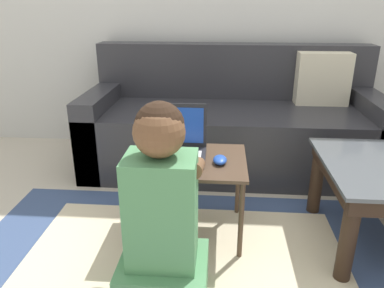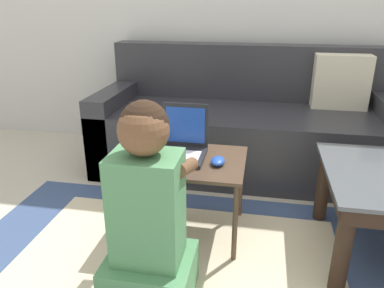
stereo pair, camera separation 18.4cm
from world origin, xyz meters
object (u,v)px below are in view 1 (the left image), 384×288
Objects in this scene: laptop_desk at (189,168)px; person_seated at (162,220)px; laptop at (182,149)px; computer_mouse at (220,160)px; couch at (233,126)px.

laptop_desk is 0.48m from person_seated.
laptop reaches higher than computer_mouse.
computer_mouse is (-0.09, -0.92, 0.14)m from couch.
couch reaches higher than laptop.
laptop_desk is (-0.24, -0.89, 0.07)m from couch.
laptop is 0.51m from person_seated.
laptop_desk is at bearing -105.08° from couch.
couch is 3.60× the size of laptop_desk.
couch is 8.16× the size of laptop.
person_seated is (-0.06, -0.47, 0.00)m from laptop_desk.
computer_mouse is 0.49m from person_seated.
laptop_desk is at bearing 166.96° from computer_mouse.
couch is at bearing 77.69° from person_seated.
couch is 2.44× the size of person_seated.
couch reaches higher than laptop_desk.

